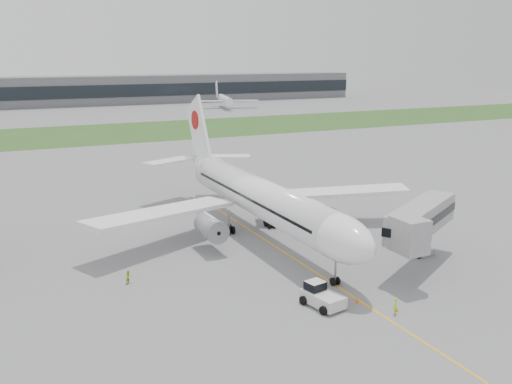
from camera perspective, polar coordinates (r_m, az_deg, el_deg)
name	(u,v)px	position (r m, az deg, el deg)	size (l,w,h in m)	color
ground	(272,245)	(75.24, 1.62, -5.27)	(600.00, 600.00, 0.00)	slate
apron_markings	(290,256)	(71.08, 3.46, -6.44)	(70.00, 70.00, 0.04)	#FBAB15
grass_strip	(100,133)	(187.80, -15.34, 5.67)	(600.00, 50.00, 0.02)	#35521F
terminal_building	(56,91)	(295.54, -19.36, 9.48)	(320.00, 22.30, 14.00)	slate
airliner	(256,195)	(77.84, 0.02, -0.28)	(48.13, 53.95, 17.88)	white
pushback_tug	(321,295)	(57.89, 6.51, -10.23)	(3.65, 4.76, 2.23)	silver
jet_bridge	(420,221)	(68.50, 16.04, -2.80)	(15.23, 11.81, 7.60)	gray
safety_cone_left	(357,300)	(59.16, 10.07, -10.62)	(0.39, 0.39, 0.54)	#F65C0C
safety_cone_right	(396,309)	(58.15, 13.86, -11.27)	(0.39, 0.39, 0.54)	#F65C0C
ground_crew_near	(395,306)	(57.29, 13.75, -11.02)	(0.61, 0.40, 1.67)	#AFF228
ground_crew_far	(129,277)	(64.18, -12.61, -8.28)	(0.75, 0.58, 1.54)	#A9CA21
distant_aircraft_right	(225,108)	(267.93, -3.09, 8.36)	(30.82, 27.20, 11.79)	white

